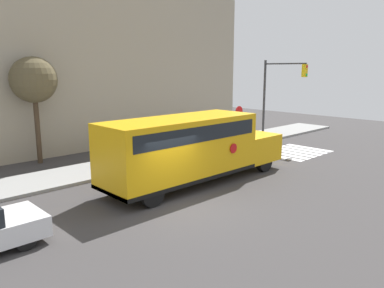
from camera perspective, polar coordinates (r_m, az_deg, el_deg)
The scene contains 8 objects.
ground_plane at distance 14.34m, azimuth -1.66°, elevation -9.33°, with size 60.00×60.00×0.00m, color #3A3838.
sidewalk_strip at distance 19.41m, azimuth -14.69°, elevation -3.92°, with size 44.00×3.00×0.15m.
building_backdrop at distance 24.66m, azimuth -22.88°, elevation 11.04°, with size 32.00×4.00×10.60m.
crosswalk_stripes at distance 24.11m, azimuth 15.34°, elevation -1.17°, with size 4.00×3.20×0.01m.
school_bus at distance 16.47m, azimuth -0.33°, elevation -0.38°, with size 9.57×2.57×3.03m.
stop_sign at distance 24.84m, azimuth 7.11°, elevation 3.69°, with size 0.72×0.10×2.69m.
traffic_light at distance 26.16m, azimuth 12.81°, elevation 8.17°, with size 0.28×3.24×5.66m.
tree_near_sidewalk at distance 21.61m, azimuth -22.98°, elevation 8.88°, with size 2.43×2.43×5.72m.
Camera 1 is at (-8.99, -9.96, 5.06)m, focal length 35.00 mm.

